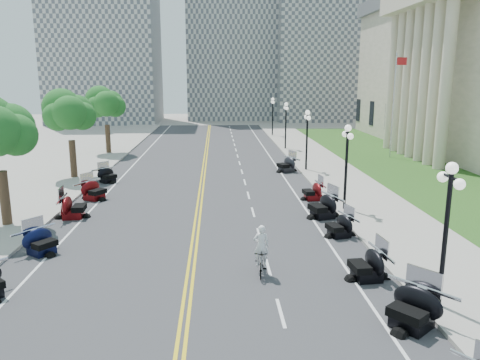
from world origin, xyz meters
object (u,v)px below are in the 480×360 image
object	(u,v)px
flagpole	(393,107)
bicycle	(261,261)
cyclist_rider	(261,228)
motorcycle_n_3	(413,306)

from	to	relation	value
flagpole	bicycle	world-z (taller)	flagpole
flagpole	bicycle	size ratio (longest dim) A/B	5.60
bicycle	cyclist_rider	xyz separation A→B (m)	(0.00, 0.00, 1.39)
motorcycle_n_3	flagpole	bearing A→B (deg)	121.57
flagpole	motorcycle_n_3	world-z (taller)	flagpole
flagpole	bicycle	xyz separation A→B (m)	(-15.17, -26.78, -4.46)
motorcycle_n_3	cyclist_rider	size ratio (longest dim) A/B	1.23
flagpole	motorcycle_n_3	size ratio (longest dim) A/B	4.77
flagpole	cyclist_rider	distance (m)	30.93
cyclist_rider	bicycle	bearing A→B (deg)	-0.00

